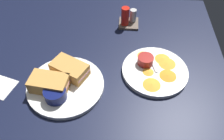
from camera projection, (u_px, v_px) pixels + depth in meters
ground_plane at (85, 74)px, 86.73cm from camera, size 110.00×110.00×3.00cm
plate_sandwich_main at (66, 85)px, 79.91cm from camera, size 27.40×27.40×1.60cm
sandwich_half_near at (70, 69)px, 80.91cm from camera, size 15.02×12.60×4.80cm
sandwich_half_far at (49, 83)px, 76.52cm from camera, size 13.96×9.00×4.80cm
ramekin_dark_sauce at (55, 94)px, 73.93cm from camera, size 7.46×7.46×3.94cm
spoon_by_dark_ramekin at (62, 83)px, 79.04cm from camera, size 2.47×9.94×0.80cm
plate_chips_companion at (155, 71)px, 84.57cm from camera, size 24.85×24.85×1.60cm
ramekin_light_gravy at (145, 60)px, 84.94cm from camera, size 6.07×6.07×3.22cm
spoon_by_gravy_ramekin at (151, 59)px, 87.07cm from camera, size 4.26×9.87×0.80cm
plantain_chip_scatter at (159, 68)px, 83.96cm from camera, size 16.02×22.07×0.60cm
condiment_caddy at (128, 18)px, 102.63cm from camera, size 9.00×9.00×9.50cm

